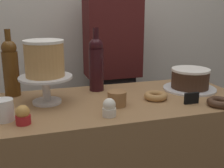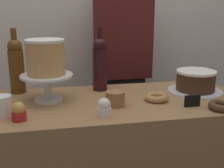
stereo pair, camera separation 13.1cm
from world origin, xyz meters
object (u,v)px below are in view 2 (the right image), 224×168
donut_maple (156,97)px  cupcake_vanilla (104,108)px  cake_stand_pedestal (47,83)px  wine_bottle_amber (16,65)px  coffee_cup_ceramic (2,106)px  white_layer_cake (46,57)px  wine_bottle_dark_red (100,63)px  cookie_stack (116,99)px  price_sign_chalkboard (192,101)px  chocolate_round_cake (196,80)px  cupcake_caramel (19,112)px  barista_figure (122,77)px  donut_chocolate (221,106)px

donut_maple → cupcake_vanilla: bearing=-152.4°
cake_stand_pedestal → wine_bottle_amber: wine_bottle_amber is taller
cupcake_vanilla → coffee_cup_ceramic: size_ratio=0.87×
white_layer_cake → wine_bottle_dark_red: size_ratio=0.54×
cookie_stack → price_sign_chalkboard: (0.33, -0.07, -0.01)m
cookie_stack → coffee_cup_ceramic: (-0.47, -0.04, 0.01)m
cake_stand_pedestal → chocolate_round_cake: bearing=0.0°
coffee_cup_ceramic → wine_bottle_amber: bearing=86.2°
cake_stand_pedestal → wine_bottle_dark_red: size_ratio=0.73×
donut_maple → white_layer_cake: bearing=169.1°
cake_stand_pedestal → donut_maple: cake_stand_pedestal is taller
wine_bottle_amber → donut_maple: size_ratio=2.91×
wine_bottle_amber → price_sign_chalkboard: 0.87m
chocolate_round_cake → cupcake_caramel: size_ratio=2.67×
white_layer_cake → cake_stand_pedestal: bearing=-7.1°
cake_stand_pedestal → cupcake_caramel: size_ratio=3.22×
wine_bottle_dark_red → barista_figure: barista_figure is taller
cupcake_caramel → cookie_stack: size_ratio=0.88×
wine_bottle_amber → cupcake_vanilla: (0.38, -0.41, -0.11)m
cupcake_caramel → price_sign_chalkboard: (0.73, 0.02, -0.01)m
cake_stand_pedestal → cookie_stack: cake_stand_pedestal is taller
price_sign_chalkboard → barista_figure: bearing=100.6°
cupcake_caramel → donut_chocolate: 0.84m
wine_bottle_dark_red → price_sign_chalkboard: size_ratio=4.65×
price_sign_chalkboard → coffee_cup_ceramic: (-0.80, 0.04, 0.02)m
cupcake_vanilla → cupcake_caramel: size_ratio=1.00×
chocolate_round_cake → donut_chocolate: (-0.01, -0.26, -0.05)m
white_layer_cake → cookie_stack: bearing=-23.4°
wine_bottle_dark_red → cookie_stack: 0.29m
wine_bottle_amber → price_sign_chalkboard: wine_bottle_amber is taller
price_sign_chalkboard → cookie_stack: bearing=167.1°
barista_figure → donut_maple: bearing=-88.6°
cupcake_vanilla → cupcake_caramel: (-0.33, 0.02, 0.00)m
chocolate_round_cake → cupcake_caramel: chocolate_round_cake is taller
barista_figure → cookie_stack: bearing=-105.1°
white_layer_cake → chocolate_round_cake: size_ratio=0.88×
cookie_stack → cake_stand_pedestal: bearing=156.6°
cake_stand_pedestal → cookie_stack: bearing=-23.4°
donut_chocolate → cake_stand_pedestal: bearing=160.1°
cupcake_caramel → cookie_stack: cupcake_caramel is taller
white_layer_cake → donut_maple: size_ratio=1.56×
cake_stand_pedestal → barista_figure: 0.74m
chocolate_round_cake → coffee_cup_ceramic: chocolate_round_cake is taller
wine_bottle_dark_red → price_sign_chalkboard: wine_bottle_dark_red is taller
barista_figure → wine_bottle_amber: bearing=-148.8°
wine_bottle_amber → donut_maple: (0.65, -0.26, -0.13)m
cupcake_caramel → barista_figure: size_ratio=0.05×
cupcake_vanilla → price_sign_chalkboard: cupcake_vanilla is taller
cupcake_vanilla → donut_chocolate: (0.50, -0.03, -0.02)m
donut_chocolate → price_sign_chalkboard: (-0.11, 0.06, 0.01)m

